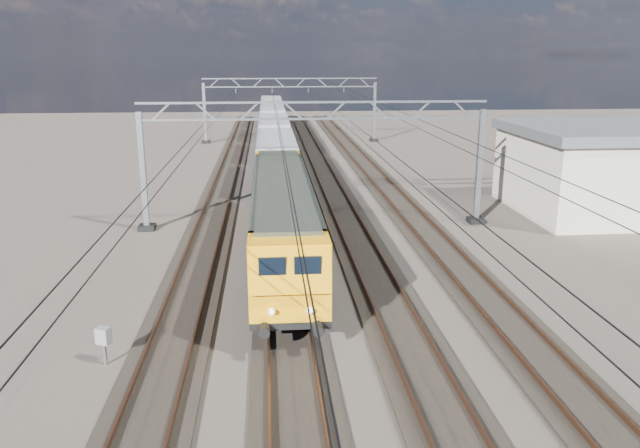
{
  "coord_description": "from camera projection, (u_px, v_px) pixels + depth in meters",
  "views": [
    {
      "loc": [
        -2.61,
        -30.56,
        9.54
      ],
      "look_at": [
        -0.4,
        -4.36,
        2.4
      ],
      "focal_mm": 35.0,
      "sensor_mm": 36.0,
      "label": 1
    }
  ],
  "objects": [
    {
      "name": "hopper_wagon_mid",
      "position": [
        274.0,
        134.0,
        59.99
      ],
      "size": [
        3.38,
        13.0,
        3.25
      ],
      "color": "black",
      "rests_on": "ground"
    },
    {
      "name": "ground",
      "position": [
        321.0,
        247.0,
        32.1
      ],
      "size": [
        160.0,
        160.0,
        0.0
      ],
      "primitive_type": "plane",
      "color": "#29241F",
      "rests_on": "ground"
    },
    {
      "name": "hopper_wagon_third",
      "position": [
        272.0,
        119.0,
        73.64
      ],
      "size": [
        3.38,
        13.0,
        3.25
      ],
      "color": "black",
      "rests_on": "ground"
    },
    {
      "name": "hopper_wagon_fourth",
      "position": [
        271.0,
        109.0,
        87.3
      ],
      "size": [
        3.38,
        13.0,
        3.25
      ],
      "color": "black",
      "rests_on": "ground"
    },
    {
      "name": "overhead_wires",
      "position": [
        310.0,
        119.0,
        38.29
      ],
      "size": [
        12.03,
        140.0,
        0.53
      ],
      "color": "black",
      "rests_on": "ground"
    },
    {
      "name": "track_loco",
      "position": [
        282.0,
        246.0,
        31.92
      ],
      "size": [
        2.6,
        140.0,
        0.3
      ],
      "color": "black",
      "rests_on": "ground"
    },
    {
      "name": "trackside_cabinet",
      "position": [
        103.0,
        337.0,
        19.62
      ],
      "size": [
        0.51,
        0.45,
        1.27
      ],
      "rotation": [
        0.0,
        0.0,
        -0.38
      ],
      "color": "gray",
      "rests_on": "ground"
    },
    {
      "name": "track_outer_west",
      "position": [
        203.0,
        248.0,
        31.6
      ],
      "size": [
        2.6,
        140.0,
        0.3
      ],
      "color": "black",
      "rests_on": "ground"
    },
    {
      "name": "locomotive",
      "position": [
        282.0,
        214.0,
        29.29
      ],
      "size": [
        2.76,
        21.1,
        3.62
      ],
      "color": "black",
      "rests_on": "ground"
    },
    {
      "name": "track_inner_east",
      "position": [
        359.0,
        244.0,
        32.24
      ],
      "size": [
        2.6,
        140.0,
        0.3
      ],
      "color": "black",
      "rests_on": "ground"
    },
    {
      "name": "track_outer_east",
      "position": [
        435.0,
        243.0,
        32.57
      ],
      "size": [
        2.6,
        140.0,
        0.3
      ],
      "color": "black",
      "rests_on": "ground"
    },
    {
      "name": "hopper_wagon_lead",
      "position": [
        276.0,
        157.0,
        46.33
      ],
      "size": [
        3.38,
        13.0,
        3.25
      ],
      "color": "black",
      "rests_on": "ground"
    },
    {
      "name": "catenary_gantry_mid",
      "position": [
        315.0,
        159.0,
        34.92
      ],
      "size": [
        19.9,
        0.9,
        7.11
      ],
      "color": "gray",
      "rests_on": "ground"
    },
    {
      "name": "catenary_gantry_far",
      "position": [
        290.0,
        107.0,
        69.54
      ],
      "size": [
        19.9,
        0.9,
        7.11
      ],
      "color": "gray",
      "rests_on": "ground"
    }
  ]
}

